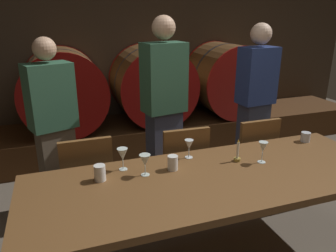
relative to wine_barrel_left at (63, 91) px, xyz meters
The scene contains 20 objects.
back_wall 1.30m from the wine_barrel_left, 26.51° to the left, with size 6.91×0.24×2.58m, color #473A2D.
barrel_shelf 1.30m from the wine_barrel_left, ahead, with size 6.22×0.90×0.40m, color #4C2D16.
wine_barrel_left is the anchor object (origin of this frame).
wine_barrel_center 1.12m from the wine_barrel_left, ahead, with size 1.01×0.86×1.01m.
wine_barrel_right 2.23m from the wine_barrel_left, ahead, with size 1.01×0.86×1.01m.
dining_table 2.47m from the wine_barrel_left, 68.85° to the right, with size 2.57×0.91×0.73m.
chair_left 1.66m from the wine_barrel_left, 86.90° to the right, with size 0.40×0.40×0.88m.
chair_center 1.92m from the wine_barrel_left, 61.08° to the right, with size 0.41×0.41×0.88m.
chair_right 2.34m from the wine_barrel_left, 45.56° to the right, with size 0.40×0.40×0.88m.
guest_left 1.19m from the wine_barrel_left, 96.25° to the right, with size 0.44×0.35×1.60m.
guest_center 1.55m from the wine_barrel_left, 56.32° to the right, with size 0.42×0.30×1.77m.
guest_right 2.26m from the wine_barrel_left, 30.46° to the right, with size 0.40×0.27×1.69m.
candle_center 2.43m from the wine_barrel_left, 61.60° to the right, with size 0.05×0.05×0.18m.
wine_glass_far_left 2.02m from the wine_barrel_left, 80.96° to the right, with size 0.08×0.08×0.16m.
wine_glass_left 2.17m from the wine_barrel_left, 78.22° to the right, with size 0.08×0.08×0.15m.
wine_glass_center 2.13m from the wine_barrel_left, 66.90° to the right, with size 0.07×0.07×0.15m.
wine_glass_right 2.58m from the wine_barrel_left, 59.28° to the right, with size 0.07×0.07×0.16m.
cup_left 2.11m from the wine_barrel_left, 86.17° to the right, with size 0.08×0.08×0.11m, color white.
cup_center 2.21m from the wine_barrel_left, 72.89° to the right, with size 0.07×0.07×0.11m, color white.
cup_right 2.76m from the wine_barrel_left, 45.92° to the right, with size 0.08×0.08×0.08m, color silver.
Camera 1 is at (-1.17, -1.60, 1.78)m, focal length 34.75 mm.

